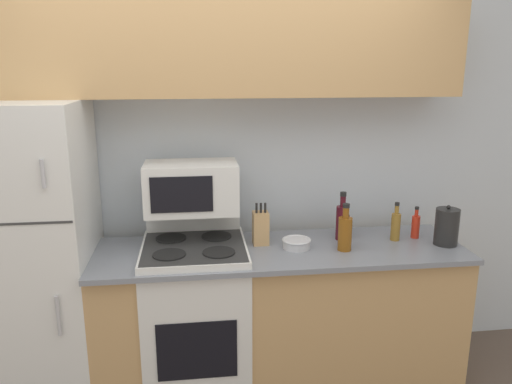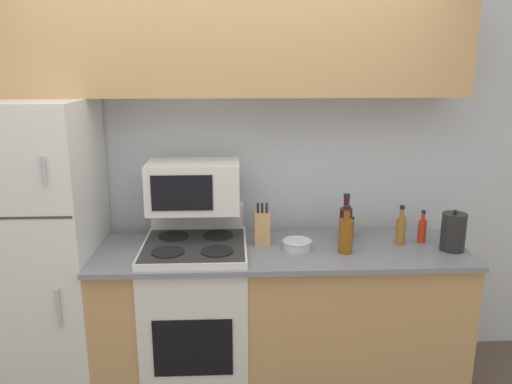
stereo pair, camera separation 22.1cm
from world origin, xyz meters
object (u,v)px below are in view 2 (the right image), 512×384
Objects in this scene: bowl at (297,244)px; kettle at (453,232)px; bottle_soy_sauce at (350,226)px; bottle_wine_red at (346,223)px; microwave at (194,186)px; knife_block at (262,228)px; refrigerator at (39,252)px; bottle_hot_sauce at (422,230)px; bottle_whiskey at (346,234)px; stove at (197,315)px; bottle_vinegar at (401,229)px.

kettle is (0.90, -0.05, 0.08)m from bowl.
bottle_soy_sauce is 0.11m from bottle_wine_red.
bowl is (0.60, -0.15, -0.32)m from microwave.
bottle_wine_red is (-0.05, -0.09, 0.05)m from bottle_soy_sauce.
bottle_soy_sauce is at bearing 10.86° from knife_block.
refrigerator is 1.88m from bottle_soy_sauce.
bottle_whiskey is at bearing -163.06° from bottle_hot_sauce.
bottle_whiskey is at bearing -4.46° from refrigerator.
bowl is 0.41m from bottle_soy_sauce.
stove is at bearing 174.77° from bottle_whiskey.
bottle_wine_red is at bearing 164.19° from kettle.
refrigerator is 1.79m from bottle_whiskey.
bottle_hot_sauce is at bearing -2.56° from microwave.
bottle_wine_red is at bearing 78.48° from bottle_whiskey.
kettle is (1.10, -0.15, 0.01)m from knife_block.
refrigerator is 1.60× the size of stove.
refrigerator is at bearing -178.64° from bottle_wine_red.
bottle_whiskey is at bearing -5.23° from stove.
bottle_whiskey is (0.87, -0.21, -0.24)m from microwave.
kettle reaches higher than bottle_hot_sauce.
knife_block is at bearing 153.47° from bowl.
bottle_hot_sauce is at bearing -0.81° from knife_block.
refrigerator reaches higher than bottle_vinegar.
bowl is 0.57× the size of bottle_wine_red.
microwave is 2.69× the size of bottle_hot_sauce.
bottle_hot_sauce is (1.37, -0.06, -0.27)m from microwave.
bottle_hot_sauce is (1.37, 0.07, 0.50)m from stove.
refrigerator is 9.83× the size of bottle_soy_sauce.
stove is 3.68× the size of bottle_wine_red.
knife_block is 1.11m from kettle.
microwave is 0.93m from bottle_whiskey.
bottle_whiskey is (0.47, -0.17, 0.01)m from knife_block.
bottle_hot_sauce is at bearing 16.94° from bottle_whiskey.
refrigerator is at bearing -175.92° from bottle_soy_sauce.
bottle_vinegar is at bearing -2.79° from knife_block.
kettle is at bearing -46.69° from bottle_hot_sauce.
bottle_soy_sauce is 0.90× the size of bottle_hot_sauce.
kettle is (0.13, -0.14, 0.03)m from bottle_hot_sauce.
kettle is at bearing -7.83° from knife_block.
microwave reaches higher than bottle_vinegar.
bottle_whiskey is (-0.50, -0.15, 0.03)m from bottle_hot_sauce.
bottle_wine_red reaches higher than bottle_whiskey.
bottle_vinegar is at bearing -169.36° from bottle_hot_sauce.
bottle_whiskey is (-0.36, -0.13, 0.02)m from bottle_vinegar.
knife_block is 0.83m from bottle_vinegar.
bowl is at bearing -173.63° from bottle_hot_sauce.
microwave is at bearing 166.29° from bowl.
bottle_whiskey is at bearing -19.46° from knife_block.
bottle_vinegar is (1.23, -0.09, -0.26)m from microwave.
bottle_vinegar is at bearing 19.32° from bottle_whiskey.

